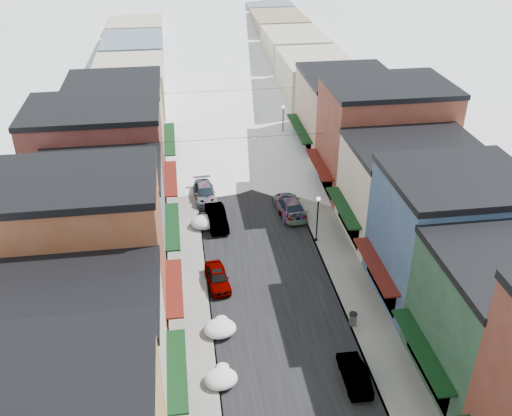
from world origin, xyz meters
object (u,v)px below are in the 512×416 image
object	(u,v)px
car_green_sedan	(354,374)
trash_can	(353,319)
car_silver_sedan	(217,278)
car_dark_hatch	(217,217)
streetlamp_near	(318,213)

from	to	relation	value
car_green_sedan	trash_can	xyz separation A→B (m)	(1.45, 5.20, -0.00)
car_green_sedan	car_silver_sedan	bearing A→B (deg)	-54.77
car_silver_sedan	car_dark_hatch	xyz separation A→B (m)	(0.72, 9.33, 0.08)
car_dark_hatch	car_green_sedan	xyz separation A→B (m)	(7.25, -20.91, -0.13)
car_green_sedan	streetlamp_near	xyz separation A→B (m)	(1.45, 16.69, 2.30)
car_silver_sedan	car_dark_hatch	size ratio (longest dim) A/B	0.87
car_silver_sedan	trash_can	distance (m)	11.37
car_green_sedan	trash_can	distance (m)	5.39
car_silver_sedan	streetlamp_near	world-z (taller)	streetlamp_near
streetlamp_near	car_dark_hatch	bearing A→B (deg)	154.16
trash_can	streetlamp_near	xyz separation A→B (m)	(0.00, 11.50, 2.31)
car_silver_sedan	car_green_sedan	size ratio (longest dim) A/B	1.03
trash_can	car_dark_hatch	bearing A→B (deg)	118.98
car_dark_hatch	trash_can	size ratio (longest dim) A/B	4.74
car_silver_sedan	trash_can	world-z (taller)	car_silver_sedan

